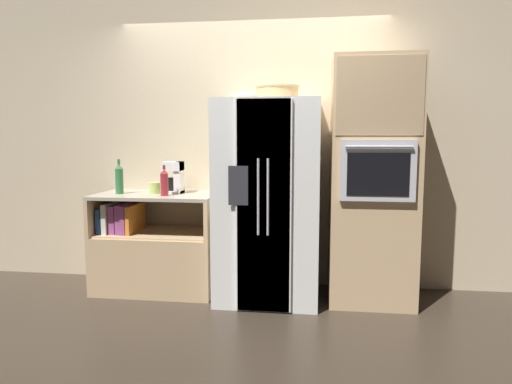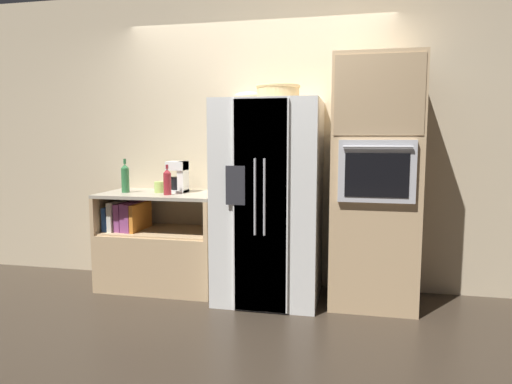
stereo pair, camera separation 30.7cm
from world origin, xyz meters
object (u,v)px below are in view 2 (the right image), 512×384
(fruit_bowl, at_px, (249,96))
(mug, at_px, (160,187))
(bottle_short, at_px, (167,182))
(coffee_maker, at_px, (179,176))
(refrigerator, at_px, (269,201))
(wall_oven, at_px, (374,183))
(bottle_tall, at_px, (125,178))
(wicker_basket, at_px, (278,92))

(fruit_bowl, height_order, mug, fruit_bowl)
(bottle_short, height_order, coffee_maker, coffee_maker)
(refrigerator, height_order, bottle_short, refrigerator)
(coffee_maker, bearing_deg, bottle_short, -99.79)
(wall_oven, bearing_deg, fruit_bowl, -179.09)
(refrigerator, bearing_deg, bottle_tall, 178.71)
(fruit_bowl, distance_m, bottle_short, 1.05)
(bottle_tall, bearing_deg, wall_oven, 0.81)
(refrigerator, height_order, wall_oven, wall_oven)
(bottle_tall, height_order, bottle_short, bottle_tall)
(refrigerator, xyz_separation_m, coffee_maker, (-0.89, 0.15, 0.20))
(wall_oven, xyz_separation_m, mug, (-1.95, 0.03, -0.09))
(wall_oven, height_order, mug, wall_oven)
(refrigerator, relative_size, bottle_short, 6.36)
(fruit_bowl, bearing_deg, bottle_short, -172.14)
(bottle_tall, relative_size, mug, 2.38)
(fruit_bowl, xyz_separation_m, coffee_maker, (-0.70, 0.10, -0.71))
(mug, bearing_deg, bottle_short, -46.65)
(fruit_bowl, bearing_deg, coffee_maker, 171.73)
(bottle_short, bearing_deg, wicker_basket, 4.85)
(wall_oven, distance_m, bottle_short, 1.81)
(bottle_short, xyz_separation_m, mug, (-0.14, 0.15, -0.07))
(bottle_tall, bearing_deg, bottle_short, -10.67)
(wall_oven, xyz_separation_m, coffee_maker, (-1.77, 0.08, 0.02))
(bottle_short, bearing_deg, mug, 133.35)
(wall_oven, relative_size, wicker_basket, 5.49)
(wicker_basket, height_order, mug, wicker_basket)
(wicker_basket, distance_m, fruit_bowl, 0.26)
(wicker_basket, bearing_deg, bottle_tall, 179.92)
(refrigerator, height_order, wicker_basket, wicker_basket)
(refrigerator, relative_size, coffee_maker, 5.92)
(refrigerator, bearing_deg, coffee_maker, 170.59)
(bottle_short, height_order, mug, bottle_short)
(refrigerator, xyz_separation_m, fruit_bowl, (-0.19, 0.05, 0.91))
(refrigerator, distance_m, bottle_tall, 1.39)
(bottle_tall, relative_size, coffee_maker, 1.08)
(mug, height_order, coffee_maker, coffee_maker)
(wall_oven, bearing_deg, bottle_tall, -179.19)
(bottle_short, xyz_separation_m, coffee_maker, (0.03, 0.20, 0.04))
(fruit_bowl, bearing_deg, mug, 176.88)
(refrigerator, xyz_separation_m, wicker_basket, (0.07, 0.03, 0.93))
(wicker_basket, distance_m, bottle_short, 1.26)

